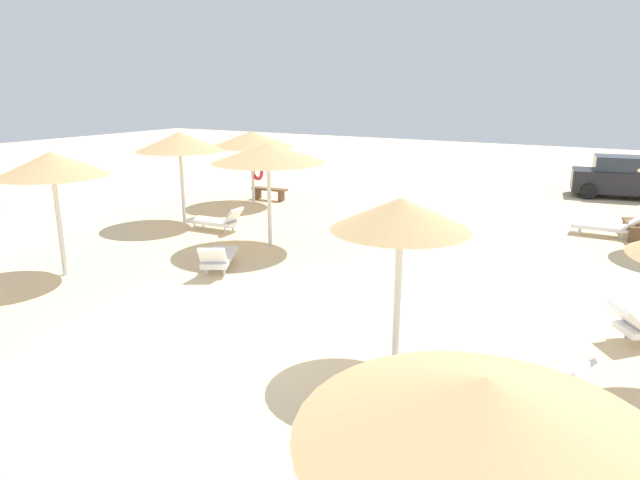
% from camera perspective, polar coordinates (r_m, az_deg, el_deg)
% --- Properties ---
extents(ground_plane, '(80.00, 80.00, 0.00)m').
position_cam_1_polar(ground_plane, '(10.43, -8.41, -10.18)').
color(ground_plane, beige).
extents(parasol_0, '(2.87, 2.87, 3.05)m').
position_cam_1_polar(parasol_0, '(19.15, -14.14, 9.68)').
color(parasol_0, silver).
rests_on(parasol_0, ground).
extents(parasol_2, '(3.18, 3.18, 2.97)m').
position_cam_1_polar(parasol_2, '(15.78, -5.31, 8.81)').
color(parasol_2, silver).
rests_on(parasol_2, ground).
extents(parasol_3, '(2.20, 2.20, 2.82)m').
position_cam_1_polar(parasol_3, '(8.76, 8.21, 2.54)').
color(parasol_3, silver).
rests_on(parasol_3, ground).
extents(parasol_7, '(2.59, 2.59, 2.64)m').
position_cam_1_polar(parasol_7, '(4.01, 16.45, -16.30)').
color(parasol_7, silver).
rests_on(parasol_7, ground).
extents(parasol_8, '(2.54, 2.54, 3.01)m').
position_cam_1_polar(parasol_8, '(14.59, -25.67, 6.95)').
color(parasol_8, silver).
rests_on(parasol_8, ground).
extents(parasol_9, '(3.15, 3.15, 2.84)m').
position_cam_1_polar(parasol_9, '(21.99, -6.97, 10.14)').
color(parasol_9, silver).
rests_on(parasol_9, ground).
extents(lounger_0, '(1.88, 0.74, 0.81)m').
position_cam_1_polar(lounger_0, '(18.23, -10.47, 1.95)').
color(lounger_0, white).
rests_on(lounger_0, ground).
extents(lounger_1, '(1.90, 0.64, 0.70)m').
position_cam_1_polar(lounger_1, '(19.37, 27.17, 1.25)').
color(lounger_1, white).
rests_on(lounger_1, ground).
extents(lounger_2, '(1.45, 1.93, 0.80)m').
position_cam_1_polar(lounger_2, '(14.31, -10.31, -1.73)').
color(lounger_2, white).
rests_on(lounger_2, ground).
extents(lounger_3, '(1.98, 1.19, 0.75)m').
position_cam_1_polar(lounger_3, '(9.22, 20.24, -12.39)').
color(lounger_3, white).
rests_on(lounger_3, ground).
extents(bench_0, '(0.68, 1.55, 0.49)m').
position_cam_1_polar(bench_0, '(19.53, 29.25, 1.17)').
color(bench_0, brown).
rests_on(bench_0, ground).
extents(bench_1, '(1.53, 0.51, 0.49)m').
position_cam_1_polar(bench_1, '(22.96, -5.18, 4.93)').
color(bench_1, brown).
rests_on(bench_1, ground).
extents(parked_car, '(4.21, 2.47, 1.72)m').
position_cam_1_polar(parked_car, '(26.48, 28.52, 5.57)').
color(parked_car, black).
rests_on(parked_car, ground).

